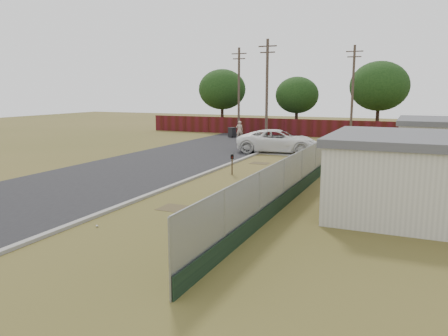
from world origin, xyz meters
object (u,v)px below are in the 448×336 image
at_px(mailbox, 232,158).
at_px(pedestrian, 240,130).
at_px(fire_hydrant, 221,237).
at_px(trash_bin, 232,132).
at_px(pickup_truck, 278,141).

distance_m(mailbox, pedestrian, 18.25).
bearing_deg(fire_hydrant, pedestrian, 110.83).
distance_m(mailbox, trash_bin, 20.16).
bearing_deg(trash_bin, pedestrian, -46.33).
xyz_separation_m(mailbox, pedestrian, (-6.42, 17.08, -0.04)).
distance_m(mailbox, pickup_truck, 9.86).
bearing_deg(pickup_truck, pedestrian, 29.94).
distance_m(fire_hydrant, pickup_truck, 21.35).
height_order(fire_hydrant, pickup_truck, pickup_truck).
relative_size(fire_hydrant, mailbox, 0.62).
distance_m(pedestrian, trash_bin, 2.09).
bearing_deg(pedestrian, fire_hydrant, 89.26).
height_order(mailbox, trash_bin, mailbox).
relative_size(mailbox, pedestrian, 0.66).
relative_size(mailbox, pickup_truck, 0.19).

